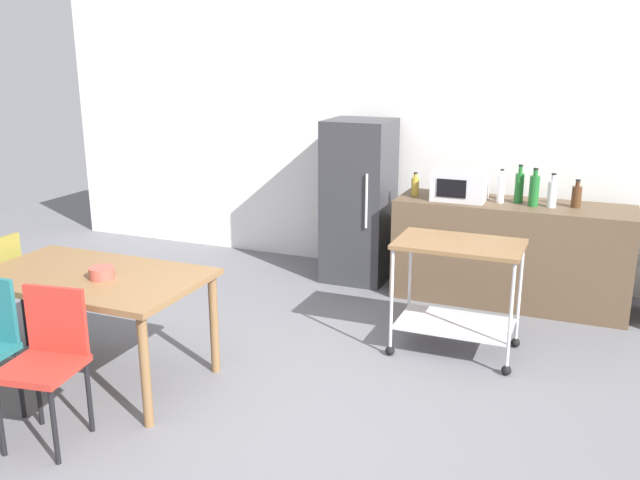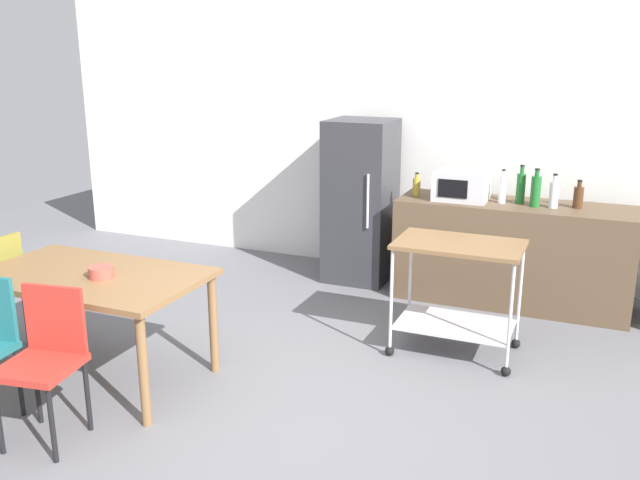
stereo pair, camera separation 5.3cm
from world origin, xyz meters
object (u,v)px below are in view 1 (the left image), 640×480
kitchen_cart (457,279)px  bottle_olive_oil (534,190)px  chair_red (47,355)px  microwave (460,185)px  bottle_sparkling_water (501,188)px  bottle_soda (577,196)px  fruit_bowl (102,273)px  bottle_wine (519,187)px  dining_table (91,286)px  refrigerator (359,201)px  bottle_vinegar (415,186)px  bottle_soy_sauce (552,193)px

kitchen_cart → bottle_olive_oil: (0.38, 1.18, 0.46)m
chair_red → microwave: size_ratio=1.93×
bottle_sparkling_water → bottle_soda: bearing=5.6°
fruit_bowl → bottle_sparkling_water: bearing=50.3°
microwave → bottle_wine: (0.50, 0.07, 0.01)m
microwave → fruit_bowl: 3.15m
chair_red → bottle_soda: bearing=42.8°
dining_table → microwave: 3.21m
dining_table → bottle_soda: (2.89, 2.62, 0.33)m
refrigerator → bottle_soda: refrigerator is taller
microwave → bottle_olive_oil: size_ratio=1.42×
microwave → bottle_sparkling_water: (0.35, 0.01, -0.01)m
bottle_sparkling_water → bottle_vinegar: bearing=179.9°
bottle_wine → bottle_vinegar: bearing=-176.3°
dining_table → bottle_vinegar: size_ratio=7.04×
dining_table → bottle_soy_sauce: 3.72m
bottle_vinegar → bottle_soy_sauce: (1.18, -0.02, 0.03)m
dining_table → kitchen_cart: (2.17, 1.35, -0.10)m
chair_red → bottle_soy_sauce: bottle_soy_sauce is taller
chair_red → bottle_wine: (2.16, 3.31, 0.52)m
bottle_vinegar → bottle_wine: (0.90, 0.06, 0.05)m
fruit_bowl → bottle_soy_sauce: bearing=45.0°
bottle_soy_sauce → fruit_bowl: bottle_soy_sauce is taller
microwave → fruit_bowl: (-1.80, -2.58, -0.24)m
bottle_olive_oil → bottle_soda: bearing=14.2°
bottle_vinegar → microwave: size_ratio=0.46×
refrigerator → fruit_bowl: size_ratio=9.49×
microwave → bottle_sparkling_water: bearing=2.1°
bottle_olive_oil → fruit_bowl: 3.54m
refrigerator → bottle_soda: (1.95, -0.07, 0.22)m
bottle_soda → dining_table: bearing=-137.8°
bottle_soy_sauce → fruit_bowl: 3.65m
refrigerator → bottle_olive_oil: refrigerator is taller
refrigerator → fruit_bowl: refrigerator is taller
dining_table → bottle_soda: bottle_soda is taller
kitchen_cart → bottle_vinegar: bottle_vinegar is taller
chair_red → fruit_bowl: size_ratio=5.45×
dining_table → bottle_vinegar: (1.52, 2.56, 0.32)m
refrigerator → microwave: (0.99, -0.14, 0.25)m
kitchen_cart → bottle_olive_oil: bottle_olive_oil is taller
dining_table → fruit_bowl: bearing=-14.7°
dining_table → bottle_olive_oil: 3.61m
chair_red → refrigerator: refrigerator is taller
dining_table → refrigerator: bearing=70.7°
refrigerator → bottle_wine: (1.48, -0.07, 0.26)m
bottle_sparkling_water → kitchen_cart: bearing=-95.2°
chair_red → bottle_olive_oil: 3.99m
dining_table → bottle_soda: size_ratio=6.34×
microwave → kitchen_cart: bearing=-78.5°
bottle_wine → bottle_soda: bottle_wine is taller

